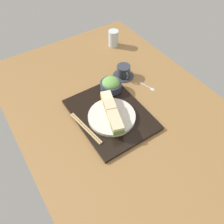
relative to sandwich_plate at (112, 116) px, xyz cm
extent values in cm
cube|color=olive|center=(-6.81, 7.06, -3.93)|extent=(140.00, 100.00, 3.00)
cube|color=black|center=(-2.61, 0.95, -1.66)|extent=(41.91, 32.51, 1.55)
cylinder|color=silver|center=(0.00, 0.00, 0.00)|extent=(22.82, 22.82, 1.77)
cube|color=beige|center=(-8.74, 2.88, 1.54)|extent=(7.45, 6.73, 1.31)
cube|color=gold|center=(-8.74, 2.88, 3.21)|extent=(7.94, 7.05, 2.03)
cube|color=beige|center=(-8.74, 2.88, 4.88)|extent=(7.45, 6.73, 1.31)
cube|color=beige|center=(-2.91, 0.96, 1.59)|extent=(7.45, 6.73, 1.42)
cube|color=#CC6B4C|center=(-2.91, 0.96, 3.43)|extent=(7.77, 6.90, 2.24)
cube|color=beige|center=(-2.91, 0.96, 5.26)|extent=(7.45, 6.73, 1.42)
cube|color=beige|center=(2.91, -0.96, 1.50)|extent=(7.45, 6.73, 1.24)
cube|color=gold|center=(2.91, -0.96, 3.24)|extent=(7.54, 6.80, 2.25)
cube|color=beige|center=(2.91, -0.96, 4.99)|extent=(7.45, 6.73, 1.24)
cube|color=beige|center=(8.74, -2.88, 1.58)|extent=(7.45, 6.73, 1.39)
cube|color=#669347|center=(8.74, -2.88, 3.51)|extent=(7.92, 6.98, 2.47)
cube|color=beige|center=(8.74, -2.88, 5.45)|extent=(7.45, 6.73, 1.39)
cylinder|color=#33384C|center=(-16.85, 10.49, 1.34)|extent=(11.43, 11.43, 4.45)
ellipsoid|color=#6BA84C|center=(-16.85, 10.49, 3.57)|extent=(9.30, 9.30, 5.12)
cube|color=tan|center=(-1.20, -14.10, -0.53)|extent=(22.27, 3.88, 0.70)
cube|color=tan|center=(-1.34, -13.14, -0.53)|extent=(22.27, 3.88, 0.70)
cylinder|color=#333842|center=(-23.37, 23.27, -2.03)|extent=(12.02, 12.02, 0.80)
cylinder|color=#333842|center=(-23.37, 23.27, 1.46)|extent=(7.66, 7.66, 6.18)
cylinder|color=black|center=(-23.37, 23.27, 4.15)|extent=(7.05, 7.05, 0.40)
torus|color=#333842|center=(-19.03, 22.37, 1.46)|extent=(4.33, 1.65, 4.26)
cylinder|color=silver|center=(-52.13, 35.46, 2.75)|extent=(6.46, 6.46, 10.36)
cube|color=silver|center=(-9.72, 28.93, -2.18)|extent=(9.12, 3.12, 0.50)
ellipsoid|color=silver|center=(-5.23, 30.25, -2.03)|extent=(3.25, 2.71, 0.80)
camera|label=1|loc=(58.14, -38.03, 85.44)|focal=36.88mm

